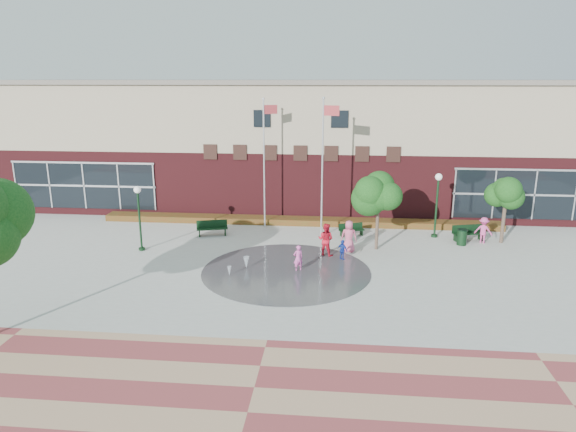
# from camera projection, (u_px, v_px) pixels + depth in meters

# --- Properties ---
(ground) EXTENTS (120.00, 120.00, 0.00)m
(ground) POSITION_uv_depth(u_px,v_px,m) (279.00, 296.00, 22.69)
(ground) COLOR #666056
(ground) RESTS_ON ground
(plaza_concrete) EXTENTS (46.00, 18.00, 0.01)m
(plaza_concrete) POSITION_uv_depth(u_px,v_px,m) (288.00, 264.00, 26.53)
(plaza_concrete) COLOR #A8A8A0
(plaza_concrete) RESTS_ON ground
(paver_band) EXTENTS (46.00, 6.00, 0.01)m
(paver_band) POSITION_uv_depth(u_px,v_px,m) (254.00, 388.00, 15.96)
(paver_band) COLOR #923A3C
(paver_band) RESTS_ON ground
(splash_pad) EXTENTS (8.40, 8.40, 0.01)m
(splash_pad) POSITION_uv_depth(u_px,v_px,m) (286.00, 271.00, 25.57)
(splash_pad) COLOR #383A3D
(splash_pad) RESTS_ON ground
(library_building) EXTENTS (44.40, 10.40, 9.20)m
(library_building) POSITION_uv_depth(u_px,v_px,m) (305.00, 143.00, 38.28)
(library_building) COLOR #4E171C
(library_building) RESTS_ON ground
(flower_bed) EXTENTS (26.00, 1.20, 0.40)m
(flower_bed) POSITION_uv_depth(u_px,v_px,m) (299.00, 224.00, 33.84)
(flower_bed) COLOR maroon
(flower_bed) RESTS_ON ground
(flagpole_left) EXTENTS (0.89, 0.46, 8.19)m
(flagpole_left) POSITION_uv_depth(u_px,v_px,m) (265.00, 157.00, 31.97)
(flagpole_left) COLOR silver
(flagpole_left) RESTS_ON ground
(flagpole_right) EXTENTS (1.00, 0.34, 8.31)m
(flagpole_right) POSITION_uv_depth(u_px,v_px,m) (323.00, 161.00, 29.90)
(flagpole_right) COLOR silver
(flagpole_right) RESTS_ON ground
(lamp_left) EXTENTS (0.39, 0.39, 3.67)m
(lamp_left) POSITION_uv_depth(u_px,v_px,m) (139.00, 211.00, 28.10)
(lamp_left) COLOR black
(lamp_left) RESTS_ON ground
(lamp_right) EXTENTS (0.41, 0.41, 3.92)m
(lamp_right) POSITION_uv_depth(u_px,v_px,m) (437.00, 198.00, 30.45)
(lamp_right) COLOR black
(lamp_right) RESTS_ON ground
(bench_left) EXTENTS (1.94, 1.02, 0.94)m
(bench_left) POSITION_uv_depth(u_px,v_px,m) (212.00, 231.00, 31.29)
(bench_left) COLOR black
(bench_left) RESTS_ON ground
(bench_mid) EXTENTS (1.60, 0.95, 0.78)m
(bench_mid) POSITION_uv_depth(u_px,v_px,m) (351.00, 232.00, 31.24)
(bench_mid) COLOR black
(bench_mid) RESTS_ON ground
(bench_right) EXTENTS (1.95, 0.98, 0.94)m
(bench_right) POSITION_uv_depth(u_px,v_px,m) (468.00, 236.00, 30.29)
(bench_right) COLOR black
(bench_right) RESTS_ON ground
(trash_can) EXTENTS (0.58, 0.58, 0.95)m
(trash_can) POSITION_uv_depth(u_px,v_px,m) (462.00, 237.00, 29.48)
(trash_can) COLOR black
(trash_can) RESTS_ON ground
(tree_mid) EXTENTS (2.60, 2.60, 4.39)m
(tree_mid) POSITION_uv_depth(u_px,v_px,m) (379.00, 194.00, 28.05)
(tree_mid) COLOR #443429
(tree_mid) RESTS_ON ground
(tree_small_right) EXTENTS (2.25, 2.25, 3.85)m
(tree_small_right) POSITION_uv_depth(u_px,v_px,m) (506.00, 196.00, 29.28)
(tree_small_right) COLOR #443429
(tree_small_right) RESTS_ON ground
(water_jet_a) EXTENTS (0.32, 0.32, 0.62)m
(water_jet_a) POSITION_uv_depth(u_px,v_px,m) (246.00, 269.00, 25.91)
(water_jet_a) COLOR white
(water_jet_a) RESTS_ON ground
(water_jet_b) EXTENTS (0.21, 0.21, 0.48)m
(water_jet_b) POSITION_uv_depth(u_px,v_px,m) (230.00, 276.00, 24.95)
(water_jet_b) COLOR white
(water_jet_b) RESTS_ON ground
(child_splash) EXTENTS (0.58, 0.50, 1.34)m
(child_splash) POSITION_uv_depth(u_px,v_px,m) (298.00, 258.00, 25.49)
(child_splash) COLOR #D952A8
(child_splash) RESTS_ON ground
(adult_red) EXTENTS (1.06, 0.94, 1.81)m
(adult_red) POSITION_uv_depth(u_px,v_px,m) (326.00, 240.00, 27.66)
(adult_red) COLOR red
(adult_red) RESTS_ON ground
(adult_pink) EXTENTS (0.89, 0.59, 1.80)m
(adult_pink) POSITION_uv_depth(u_px,v_px,m) (349.00, 236.00, 28.20)
(adult_pink) COLOR #CE5478
(adult_pink) RESTS_ON ground
(child_blue) EXTENTS (0.67, 0.63, 1.11)m
(child_blue) POSITION_uv_depth(u_px,v_px,m) (343.00, 250.00, 27.03)
(child_blue) COLOR #1833A1
(child_blue) RESTS_ON ground
(person_bench) EXTENTS (1.15, 0.93, 1.55)m
(person_bench) POSITION_uv_depth(u_px,v_px,m) (483.00, 230.00, 29.77)
(person_bench) COLOR #D5448E
(person_bench) RESTS_ON ground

